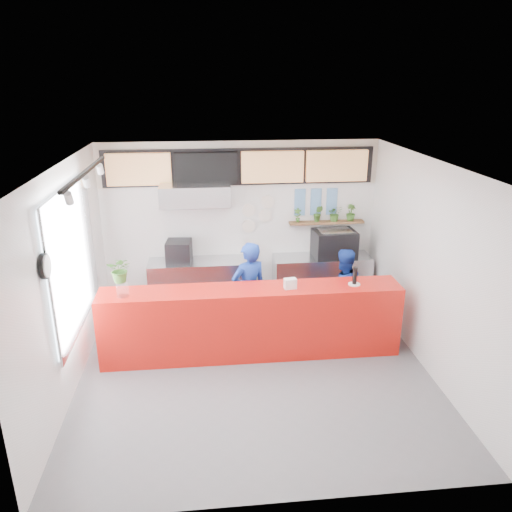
% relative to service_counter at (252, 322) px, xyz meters
% --- Properties ---
extents(floor, '(5.00, 5.00, 0.00)m').
position_rel_service_counter_xyz_m(floor, '(0.00, -0.40, -0.55)').
color(floor, slate).
rests_on(floor, ground).
extents(ceiling, '(5.00, 5.00, 0.00)m').
position_rel_service_counter_xyz_m(ceiling, '(0.00, -0.40, 2.45)').
color(ceiling, silver).
extents(wall_back, '(5.00, 0.00, 5.00)m').
position_rel_service_counter_xyz_m(wall_back, '(0.00, 2.10, 0.95)').
color(wall_back, white).
rests_on(wall_back, ground).
extents(wall_left, '(0.00, 5.00, 5.00)m').
position_rel_service_counter_xyz_m(wall_left, '(-2.50, -0.40, 0.95)').
color(wall_left, white).
rests_on(wall_left, ground).
extents(wall_right, '(0.00, 5.00, 5.00)m').
position_rel_service_counter_xyz_m(wall_right, '(2.50, -0.40, 0.95)').
color(wall_right, white).
rests_on(wall_right, ground).
extents(service_counter, '(4.50, 0.60, 1.10)m').
position_rel_service_counter_xyz_m(service_counter, '(0.00, 0.00, 0.00)').
color(service_counter, red).
rests_on(service_counter, ground).
extents(cream_band, '(5.00, 0.02, 0.80)m').
position_rel_service_counter_xyz_m(cream_band, '(0.00, 2.09, 2.05)').
color(cream_band, beige).
rests_on(cream_band, wall_back).
extents(prep_bench, '(1.80, 0.60, 0.90)m').
position_rel_service_counter_xyz_m(prep_bench, '(-0.80, 1.80, -0.10)').
color(prep_bench, '#B2B5BA').
rests_on(prep_bench, ground).
extents(panini_oven, '(0.48, 0.48, 0.39)m').
position_rel_service_counter_xyz_m(panini_oven, '(-1.13, 1.80, 0.55)').
color(panini_oven, black).
rests_on(panini_oven, prep_bench).
extents(extraction_hood, '(1.20, 0.70, 0.35)m').
position_rel_service_counter_xyz_m(extraction_hood, '(-0.80, 1.75, 1.60)').
color(extraction_hood, '#B2B5BA').
rests_on(extraction_hood, ceiling).
extents(hood_lip, '(1.20, 0.69, 0.31)m').
position_rel_service_counter_xyz_m(hood_lip, '(-0.80, 1.75, 1.40)').
color(hood_lip, '#B2B5BA').
rests_on(hood_lip, ceiling).
extents(right_bench, '(1.80, 0.60, 0.90)m').
position_rel_service_counter_xyz_m(right_bench, '(1.50, 1.80, -0.10)').
color(right_bench, '#B2B5BA').
rests_on(right_bench, ground).
extents(espresso_machine, '(0.80, 0.59, 0.49)m').
position_rel_service_counter_xyz_m(espresso_machine, '(1.71, 1.80, 0.60)').
color(espresso_machine, black).
rests_on(espresso_machine, right_bench).
extents(espresso_tray, '(0.61, 0.44, 0.05)m').
position_rel_service_counter_xyz_m(espresso_tray, '(1.71, 1.80, 0.83)').
color(espresso_tray, '#B8BCC0').
rests_on(espresso_tray, espresso_machine).
extents(herb_shelf, '(1.40, 0.18, 0.04)m').
position_rel_service_counter_xyz_m(herb_shelf, '(1.60, 2.00, 0.95)').
color(herb_shelf, brown).
rests_on(herb_shelf, wall_back).
extents(menu_board_far_left, '(1.10, 0.10, 0.55)m').
position_rel_service_counter_xyz_m(menu_board_far_left, '(-1.75, 1.98, 2.00)').
color(menu_board_far_left, tan).
rests_on(menu_board_far_left, wall_back).
extents(menu_board_mid_left, '(1.10, 0.10, 0.55)m').
position_rel_service_counter_xyz_m(menu_board_mid_left, '(-0.59, 1.98, 2.00)').
color(menu_board_mid_left, black).
rests_on(menu_board_mid_left, wall_back).
extents(menu_board_mid_right, '(1.10, 0.10, 0.55)m').
position_rel_service_counter_xyz_m(menu_board_mid_right, '(0.57, 1.98, 2.00)').
color(menu_board_mid_right, tan).
rests_on(menu_board_mid_right, wall_back).
extents(menu_board_far_right, '(1.10, 0.10, 0.55)m').
position_rel_service_counter_xyz_m(menu_board_far_right, '(1.73, 1.98, 2.00)').
color(menu_board_far_right, tan).
rests_on(menu_board_far_right, wall_back).
extents(soffit, '(4.80, 0.04, 0.65)m').
position_rel_service_counter_xyz_m(soffit, '(0.00, 2.06, 2.00)').
color(soffit, black).
rests_on(soffit, wall_back).
extents(window_pane, '(0.04, 2.20, 1.90)m').
position_rel_service_counter_xyz_m(window_pane, '(-2.47, -0.10, 1.15)').
color(window_pane, silver).
rests_on(window_pane, wall_left).
extents(window_frame, '(0.03, 2.30, 2.00)m').
position_rel_service_counter_xyz_m(window_frame, '(-2.45, -0.10, 1.15)').
color(window_frame, '#B2B5BA').
rests_on(window_frame, wall_left).
extents(wall_clock_rim, '(0.05, 0.30, 0.30)m').
position_rel_service_counter_xyz_m(wall_clock_rim, '(-2.46, -1.30, 1.50)').
color(wall_clock_rim, black).
rests_on(wall_clock_rim, wall_left).
extents(wall_clock_face, '(0.02, 0.26, 0.26)m').
position_rel_service_counter_xyz_m(wall_clock_face, '(-2.43, -1.30, 1.50)').
color(wall_clock_face, white).
rests_on(wall_clock_face, wall_left).
extents(track_rail, '(0.05, 2.40, 0.04)m').
position_rel_service_counter_xyz_m(track_rail, '(-2.10, -0.40, 2.39)').
color(track_rail, black).
rests_on(track_rail, ceiling).
extents(dec_plate_a, '(0.24, 0.03, 0.24)m').
position_rel_service_counter_xyz_m(dec_plate_a, '(0.15, 2.07, 1.20)').
color(dec_plate_a, silver).
rests_on(dec_plate_a, wall_back).
extents(dec_plate_b, '(0.24, 0.03, 0.24)m').
position_rel_service_counter_xyz_m(dec_plate_b, '(0.45, 2.07, 1.10)').
color(dec_plate_b, silver).
rests_on(dec_plate_b, wall_back).
extents(dec_plate_c, '(0.24, 0.03, 0.24)m').
position_rel_service_counter_xyz_m(dec_plate_c, '(0.15, 2.07, 0.90)').
color(dec_plate_c, silver).
rests_on(dec_plate_c, wall_back).
extents(dec_plate_d, '(0.24, 0.03, 0.24)m').
position_rel_service_counter_xyz_m(dec_plate_d, '(0.50, 2.07, 1.35)').
color(dec_plate_d, silver).
rests_on(dec_plate_d, wall_back).
extents(photo_frame_a, '(0.20, 0.02, 0.25)m').
position_rel_service_counter_xyz_m(photo_frame_a, '(1.10, 2.08, 1.45)').
color(photo_frame_a, '#598CBF').
rests_on(photo_frame_a, wall_back).
extents(photo_frame_b, '(0.20, 0.02, 0.25)m').
position_rel_service_counter_xyz_m(photo_frame_b, '(1.40, 2.08, 1.45)').
color(photo_frame_b, '#598CBF').
rests_on(photo_frame_b, wall_back).
extents(photo_frame_c, '(0.20, 0.02, 0.25)m').
position_rel_service_counter_xyz_m(photo_frame_c, '(1.70, 2.08, 1.45)').
color(photo_frame_c, '#598CBF').
rests_on(photo_frame_c, wall_back).
extents(photo_frame_d, '(0.20, 0.02, 0.25)m').
position_rel_service_counter_xyz_m(photo_frame_d, '(1.10, 2.08, 1.20)').
color(photo_frame_d, '#598CBF').
rests_on(photo_frame_d, wall_back).
extents(photo_frame_e, '(0.20, 0.02, 0.25)m').
position_rel_service_counter_xyz_m(photo_frame_e, '(1.40, 2.08, 1.20)').
color(photo_frame_e, '#598CBF').
rests_on(photo_frame_e, wall_back).
extents(photo_frame_f, '(0.20, 0.02, 0.25)m').
position_rel_service_counter_xyz_m(photo_frame_f, '(1.70, 2.08, 1.20)').
color(photo_frame_f, '#598CBF').
rests_on(photo_frame_f, wall_back).
extents(staff_center, '(0.71, 0.60, 1.65)m').
position_rel_service_counter_xyz_m(staff_center, '(0.01, 0.52, 0.27)').
color(staff_center, navy).
rests_on(staff_center, ground).
extents(staff_right, '(0.79, 0.66, 1.46)m').
position_rel_service_counter_xyz_m(staff_right, '(1.55, 0.58, 0.18)').
color(staff_right, navy).
rests_on(staff_right, ground).
extents(herb_a, '(0.15, 0.12, 0.26)m').
position_rel_service_counter_xyz_m(herb_a, '(1.05, 2.00, 1.10)').
color(herb_a, '#396924').
rests_on(herb_a, herb_shelf).
extents(herb_b, '(0.21, 0.19, 0.31)m').
position_rel_service_counter_xyz_m(herb_b, '(1.43, 2.00, 1.12)').
color(herb_b, '#396924').
rests_on(herb_b, herb_shelf).
extents(herb_c, '(0.26, 0.23, 0.29)m').
position_rel_service_counter_xyz_m(herb_c, '(1.75, 2.00, 1.12)').
color(herb_c, '#396924').
rests_on(herb_c, herb_shelf).
extents(herb_d, '(0.20, 0.18, 0.31)m').
position_rel_service_counter_xyz_m(herb_d, '(2.05, 2.00, 1.12)').
color(herb_d, '#396924').
rests_on(herb_d, herb_shelf).
extents(glass_vase, '(0.19, 0.19, 0.21)m').
position_rel_service_counter_xyz_m(glass_vase, '(-1.85, -0.07, 0.66)').
color(glass_vase, white).
rests_on(glass_vase, service_counter).
extents(basil_vase, '(0.37, 0.33, 0.38)m').
position_rel_service_counter_xyz_m(basil_vase, '(-1.85, -0.07, 0.96)').
color(basil_vase, '#396924').
rests_on(basil_vase, glass_vase).
extents(napkin_holder, '(0.19, 0.13, 0.15)m').
position_rel_service_counter_xyz_m(napkin_holder, '(0.57, -0.06, 0.63)').
color(napkin_holder, white).
rests_on(napkin_holder, service_counter).
extents(white_plate, '(0.20, 0.20, 0.01)m').
position_rel_service_counter_xyz_m(white_plate, '(1.56, -0.02, 0.56)').
color(white_plate, white).
rests_on(white_plate, service_counter).
extents(pepper_mill, '(0.07, 0.07, 0.27)m').
position_rel_service_counter_xyz_m(pepper_mill, '(1.56, -0.02, 0.70)').
color(pepper_mill, black).
rests_on(pepper_mill, white_plate).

